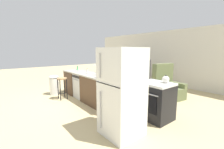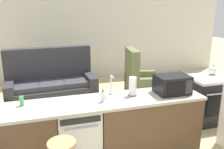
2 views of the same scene
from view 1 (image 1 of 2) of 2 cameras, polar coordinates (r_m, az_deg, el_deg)
name	(u,v)px [view 1 (image 1 of 2)]	position (r m, az deg, el deg)	size (l,w,h in m)	color
ground_plane	(87,99)	(5.30, -9.32, -9.16)	(24.00, 24.00, 0.00)	tan
wall_back	(165,58)	(7.82, 19.69, 5.98)	(10.00, 0.06, 2.60)	silver
kitchen_counter	(91,88)	(4.99, -8.09, -5.29)	(2.94, 0.66, 0.90)	brown
dishwasher	(84,86)	(5.40, -10.75, -4.23)	(0.58, 0.61, 0.84)	silver
stove_range	(155,101)	(3.82, 16.13, -9.54)	(0.76, 0.68, 0.90)	black
refrigerator	(122,92)	(2.91, 3.77, -6.82)	(0.72, 0.73, 1.71)	white
microwave	(109,73)	(4.07, -1.28, 0.46)	(0.50, 0.37, 0.28)	black
sink_faucet	(97,70)	(4.93, -5.76, 1.83)	(0.07, 0.18, 0.30)	silver
paper_towel_roll	(98,71)	(4.61, -5.21, 1.42)	(0.14, 0.14, 0.28)	#4C4C51
soap_bottle	(87,72)	(4.97, -9.44, 1.13)	(0.06, 0.06, 0.18)	silver
dish_soap_bottle	(77,68)	(6.00, -13.02, 2.37)	(0.06, 0.06, 0.18)	#4CB266
kettle	(166,79)	(3.71, 19.78, -1.76)	(0.21, 0.17, 0.19)	silver
bar_stool	(62,84)	(5.37, -18.47, -3.38)	(0.32, 0.32, 0.74)	tan
trash_bin	(54,85)	(6.08, -21.15, -3.62)	(0.35, 0.35, 0.74)	white
couch	(128,78)	(7.05, 6.00, -1.24)	(2.06, 1.03, 1.27)	#2D2D33
armchair	(167,88)	(5.58, 20.09, -4.95)	(0.92, 0.96, 1.20)	#667047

